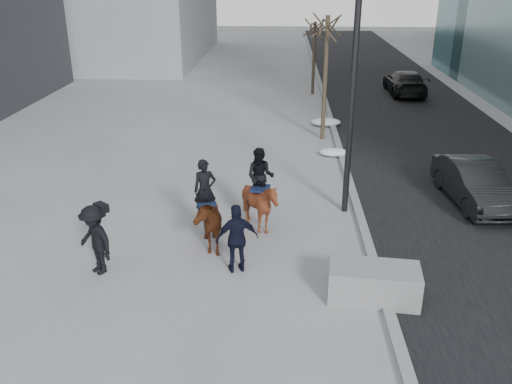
{
  "coord_description": "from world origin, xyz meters",
  "views": [
    {
      "loc": [
        0.64,
        -11.74,
        6.88
      ],
      "look_at": [
        0.0,
        1.2,
        1.5
      ],
      "focal_mm": 38.0,
      "sensor_mm": 36.0,
      "label": 1
    }
  ],
  "objects_px": {
    "car_near": "(474,183)",
    "mounted_left": "(205,216)",
    "planter": "(374,283)",
    "mounted_right": "(260,199)"
  },
  "relations": [
    {
      "from": "car_near",
      "to": "mounted_right",
      "type": "xyz_separation_m",
      "value": [
        -6.61,
        -2.28,
        0.29
      ]
    },
    {
      "from": "mounted_left",
      "to": "mounted_right",
      "type": "bearing_deg",
      "value": 36.26
    },
    {
      "from": "car_near",
      "to": "mounted_right",
      "type": "relative_size",
      "value": 1.69
    },
    {
      "from": "planter",
      "to": "car_near",
      "type": "height_order",
      "value": "car_near"
    },
    {
      "from": "car_near",
      "to": "mounted_left",
      "type": "xyz_separation_m",
      "value": [
        -8.01,
        -3.3,
        0.22
      ]
    },
    {
      "from": "car_near",
      "to": "mounted_left",
      "type": "height_order",
      "value": "mounted_left"
    },
    {
      "from": "planter",
      "to": "mounted_right",
      "type": "relative_size",
      "value": 0.83
    },
    {
      "from": "mounted_left",
      "to": "mounted_right",
      "type": "height_order",
      "value": "mounted_right"
    },
    {
      "from": "planter",
      "to": "mounted_left",
      "type": "distance_m",
      "value": 4.7
    },
    {
      "from": "planter",
      "to": "mounted_right",
      "type": "distance_m",
      "value": 4.3
    }
  ]
}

